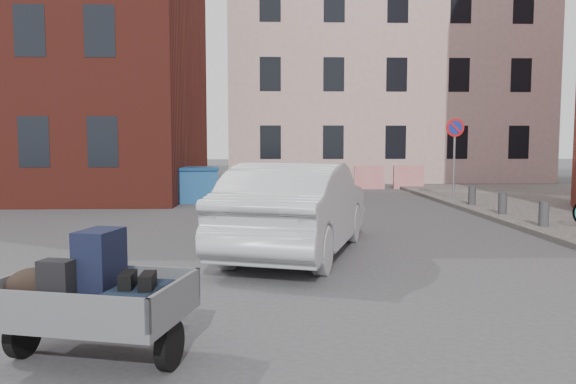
{
  "coord_description": "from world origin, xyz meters",
  "views": [
    {
      "loc": [
        -0.15,
        -8.76,
        1.97
      ],
      "look_at": [
        0.22,
        1.12,
        1.1
      ],
      "focal_mm": 35.0,
      "sensor_mm": 36.0,
      "label": 1
    }
  ],
  "objects": [
    {
      "name": "silver_car",
      "position": [
        0.4,
        1.1,
        0.81
      ],
      "size": [
        3.11,
        5.23,
        1.63
      ],
      "primitive_type": "imported",
      "rotation": [
        0.0,
        0.0,
        2.84
      ],
      "color": "#ABADB2",
      "rests_on": "ground"
    },
    {
      "name": "trailer",
      "position": [
        -1.71,
        -3.83,
        0.61
      ],
      "size": [
        1.81,
        1.95,
        1.2
      ],
      "rotation": [
        0.0,
        0.0,
        -0.24
      ],
      "color": "black",
      "rests_on": "ground"
    },
    {
      "name": "barriers",
      "position": [
        4.2,
        15.0,
        0.5
      ],
      "size": [
        4.7,
        0.18,
        1.0
      ],
      "color": "red",
      "rests_on": "ground"
    },
    {
      "name": "dumpster",
      "position": [
        -3.18,
        9.95,
        0.58
      ],
      "size": [
        2.94,
        1.8,
        1.16
      ],
      "rotation": [
        0.0,
        0.0,
        0.14
      ],
      "color": "#205998",
      "rests_on": "ground"
    },
    {
      "name": "ground",
      "position": [
        0.0,
        0.0,
        0.0
      ],
      "size": [
        120.0,
        120.0,
        0.0
      ],
      "primitive_type": "plane",
      "color": "#38383A",
      "rests_on": "ground"
    },
    {
      "name": "building_brick",
      "position": [
        -9.0,
        13.0,
        7.0
      ],
      "size": [
        12.0,
        10.0,
        14.0
      ],
      "primitive_type": "cube",
      "color": "#591E16",
      "rests_on": "ground"
    },
    {
      "name": "building_pink",
      "position": [
        6.0,
        22.0,
        7.0
      ],
      "size": [
        16.0,
        8.0,
        14.0
      ],
      "primitive_type": "cube",
      "color": "tan",
      "rests_on": "ground"
    },
    {
      "name": "bollards",
      "position": [
        6.0,
        3.4,
        0.4
      ],
      "size": [
        0.22,
        9.02,
        0.55
      ],
      "color": "#3A3A3D",
      "rests_on": "sidewalk"
    },
    {
      "name": "no_parking_sign",
      "position": [
        6.0,
        9.48,
        2.01
      ],
      "size": [
        0.6,
        0.09,
        2.65
      ],
      "color": "gray",
      "rests_on": "sidewalk"
    }
  ]
}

